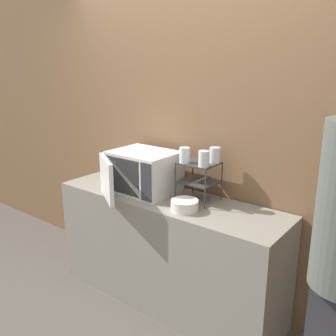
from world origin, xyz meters
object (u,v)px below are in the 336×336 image
bowl (185,205)px  glass_back_right (215,155)px  microwave (142,172)px  glass_front_right (204,159)px  dish_rack (199,173)px  glass_front_left (185,155)px

bowl → glass_back_right: bearing=80.1°
microwave → glass_front_right: glass_front_right is taller
glass_front_right → microwave: bearing=-175.6°
microwave → glass_front_right: (0.55, 0.04, 0.19)m
dish_rack → glass_front_right: (0.09, -0.07, 0.14)m
glass_front_right → dish_rack: bearing=140.2°
glass_back_right → bowl: bearing=-99.9°
bowl → glass_front_left: bearing=126.3°
dish_rack → glass_front_left: size_ratio=2.57×
dish_rack → glass_front_left: bearing=-140.3°
dish_rack → glass_front_left: 0.17m
microwave → glass_back_right: bearing=18.4°
dish_rack → glass_back_right: (0.09, 0.07, 0.14)m
dish_rack → glass_front_left: glass_front_left is taller
microwave → glass_front_left: glass_front_left is taller
microwave → dish_rack: bearing=13.8°
glass_front_left → glass_back_right: size_ratio=1.00×
microwave → glass_back_right: 0.61m
glass_front_right → glass_back_right: bearing=88.4°
microwave → glass_front_left: bearing=6.9°
glass_front_left → microwave: bearing=-173.1°
glass_back_right → bowl: size_ratio=0.58×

